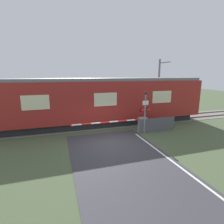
% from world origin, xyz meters
% --- Properties ---
extents(ground_plane, '(80.00, 80.00, 0.00)m').
position_xyz_m(ground_plane, '(0.00, 0.00, 0.00)').
color(ground_plane, '#475638').
extents(track_bed, '(36.00, 3.20, 0.13)m').
position_xyz_m(track_bed, '(0.00, 4.43, 0.02)').
color(track_bed, slate).
rests_on(track_bed, ground_plane).
extents(train, '(18.76, 3.19, 4.12)m').
position_xyz_m(train, '(0.56, 4.43, 2.11)').
color(train, black).
rests_on(train, ground_plane).
extents(crossing_barrier, '(5.78, 0.44, 1.18)m').
position_xyz_m(crossing_barrier, '(2.63, 1.30, 0.67)').
color(crossing_barrier, gray).
rests_on(crossing_barrier, ground_plane).
extents(signal_post, '(0.76, 0.26, 3.15)m').
position_xyz_m(signal_post, '(3.13, 1.04, 1.80)').
color(signal_post, gray).
rests_on(signal_post, ground_plane).
extents(catenary_pole, '(0.20, 1.90, 6.02)m').
position_xyz_m(catenary_pole, '(7.58, 6.39, 3.16)').
color(catenary_pole, slate).
rests_on(catenary_pole, ground_plane).
extents(roadside_fence, '(3.08, 0.06, 1.10)m').
position_xyz_m(roadside_fence, '(4.29, 1.11, 0.55)').
color(roadside_fence, '#4C4C51').
rests_on(roadside_fence, ground_plane).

